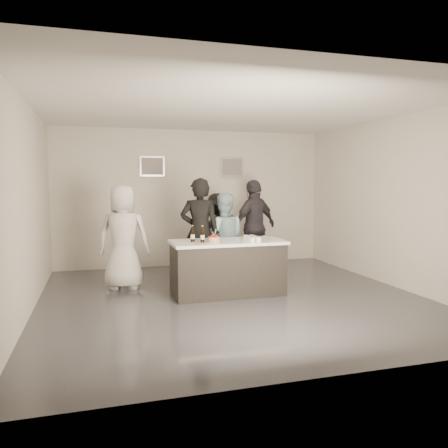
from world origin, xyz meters
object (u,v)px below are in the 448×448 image
(bar_counter, at_px, (228,267))
(beer_bottle_b, at_px, (202,234))
(person_guest_left, at_px, (123,237))
(beer_bottle_a, at_px, (193,234))
(person_main_black, at_px, (200,232))
(person_main_blue, at_px, (223,238))
(person_guest_right, at_px, (255,226))
(cake, at_px, (214,240))
(person_guest_back, at_px, (218,233))

(bar_counter, height_order, beer_bottle_b, beer_bottle_b)
(beer_bottle_b, relative_size, person_guest_left, 0.14)
(beer_bottle_a, bearing_deg, beer_bottle_b, -37.97)
(bar_counter, xyz_separation_m, beer_bottle_a, (-0.59, 0.01, 0.58))
(person_main_black, bearing_deg, person_main_blue, -145.36)
(person_guest_right, bearing_deg, person_main_blue, 12.21)
(cake, xyz_separation_m, beer_bottle_b, (-0.19, -0.00, 0.09))
(beer_bottle_b, bearing_deg, person_guest_back, 67.61)
(beer_bottle_b, distance_m, person_guest_right, 2.21)
(bar_counter, distance_m, person_main_blue, 0.95)
(person_main_black, bearing_deg, person_guest_right, -129.87)
(cake, height_order, person_guest_back, person_guest_back)
(person_guest_right, bearing_deg, person_guest_back, -45.31)
(bar_counter, height_order, person_guest_right, person_guest_right)
(beer_bottle_b, bearing_deg, beer_bottle_a, 142.03)
(beer_bottle_b, distance_m, person_guest_back, 2.05)
(cake, height_order, beer_bottle_a, beer_bottle_a)
(person_guest_left, height_order, person_guest_right, person_guest_right)
(beer_bottle_a, bearing_deg, person_main_black, 68.29)
(cake, xyz_separation_m, person_guest_left, (-1.37, 0.98, -0.03))
(beer_bottle_b, relative_size, person_guest_back, 0.16)
(bar_counter, distance_m, cake, 0.56)
(beer_bottle_a, distance_m, person_guest_back, 2.01)
(person_guest_left, xyz_separation_m, person_guest_right, (2.67, 0.66, 0.04))
(bar_counter, xyz_separation_m, cake, (-0.26, -0.10, 0.49))
(beer_bottle_b, bearing_deg, person_main_blue, 56.87)
(person_guest_left, distance_m, person_guest_right, 2.75)
(beer_bottle_a, height_order, person_guest_left, person_guest_left)
(person_main_black, xyz_separation_m, person_main_blue, (0.48, 0.14, -0.14))
(beer_bottle_a, distance_m, beer_bottle_b, 0.17)
(beer_bottle_a, relative_size, person_guest_right, 0.14)
(person_guest_right, distance_m, person_guest_back, 0.76)
(cake, bearing_deg, person_main_blue, 65.48)
(person_main_black, bearing_deg, person_guest_left, 11.51)
(bar_counter, relative_size, person_guest_back, 1.14)
(person_main_blue, bearing_deg, bar_counter, 93.20)
(person_main_black, relative_size, person_guest_left, 1.06)
(cake, height_order, person_main_black, person_main_black)
(person_guest_left, height_order, person_guest_back, person_guest_left)
(person_guest_right, height_order, person_guest_back, person_guest_right)
(person_main_blue, xyz_separation_m, person_guest_left, (-1.80, 0.03, 0.08))
(beer_bottle_b, distance_m, person_main_black, 0.83)
(beer_bottle_a, height_order, person_guest_right, person_guest_right)
(person_main_black, bearing_deg, person_guest_back, -101.93)
(person_main_blue, distance_m, person_guest_left, 1.80)
(person_main_blue, bearing_deg, cake, 80.18)
(beer_bottle_b, relative_size, person_guest_right, 0.14)
(beer_bottle_a, bearing_deg, cake, -18.13)
(cake, relative_size, person_main_black, 0.10)
(beer_bottle_a, distance_m, person_guest_right, 2.23)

